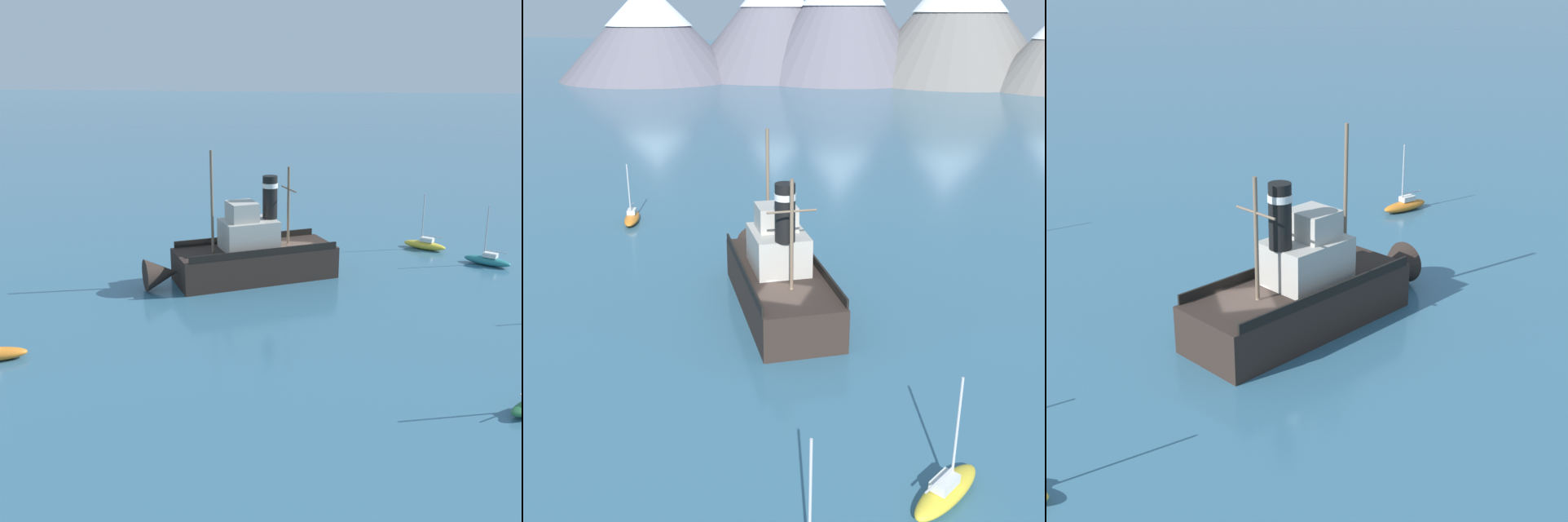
{
  "view_description": "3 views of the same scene",
  "coord_description": "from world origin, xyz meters",
  "views": [
    {
      "loc": [
        -47.69,
        -5.44,
        15.97
      ],
      "look_at": [
        -1.54,
        2.37,
        1.53
      ],
      "focal_mm": 45.0,
      "sensor_mm": 36.0,
      "label": 1
    },
    {
      "loc": [
        9.37,
        -29.95,
        16.44
      ],
      "look_at": [
        -1.91,
        6.2,
        1.66
      ],
      "focal_mm": 45.0,
      "sensor_mm": 36.0,
      "label": 2
    },
    {
      "loc": [
        34.05,
        -5.63,
        18.08
      ],
      "look_at": [
        -2.56,
        3.68,
        2.97
      ],
      "focal_mm": 55.0,
      "sensor_mm": 36.0,
      "label": 3
    }
  ],
  "objects": [
    {
      "name": "sailboat_yellow",
      "position": [
        9.32,
        -10.45,
        0.43
      ],
      "size": [
        2.64,
        3.9,
        4.9
      ],
      "color": "gold",
      "rests_on": "ground"
    },
    {
      "name": "old_tugboat",
      "position": [
        -1.42,
        3.42,
        1.83
      ],
      "size": [
        10.2,
        14.13,
        9.9
      ],
      "color": "#2D231E",
      "rests_on": "ground"
    },
    {
      "name": "sailboat_teal",
      "position": [
        5.33,
        -15.15,
        0.43
      ],
      "size": [
        2.76,
        3.87,
        4.9
      ],
      "color": "#23757A",
      "rests_on": "ground"
    },
    {
      "name": "ground_plane",
      "position": [
        0.0,
        0.0,
        0.0
      ],
      "size": [
        600.0,
        600.0,
        0.0
      ],
      "primitive_type": "plane",
      "color": "#38667F"
    }
  ]
}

